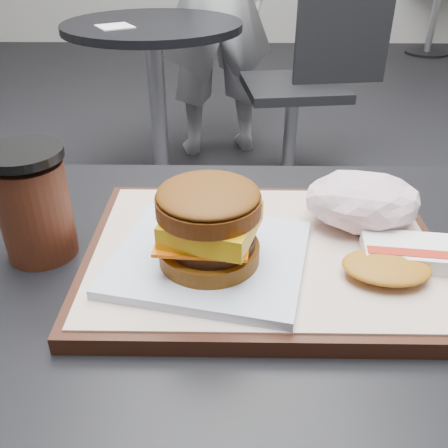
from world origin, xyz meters
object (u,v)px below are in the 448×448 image
(breakfast_sandwich, at_px, (209,233))
(crumpled_wrapper, at_px, (363,201))
(coffee_cup, at_px, (34,205))
(neighbor_chair, at_px, (310,75))
(serving_tray, at_px, (264,254))
(neighbor_table, at_px, (156,74))
(customer_table, at_px, (263,412))
(hash_brown, at_px, (398,258))

(breakfast_sandwich, height_order, crumpled_wrapper, breakfast_sandwich)
(coffee_cup, relative_size, neighbor_chair, 0.14)
(crumpled_wrapper, distance_m, coffee_cup, 0.36)
(serving_tray, distance_m, neighbor_table, 1.65)
(serving_tray, xyz_separation_m, crumpled_wrapper, (0.11, 0.05, 0.04))
(crumpled_wrapper, bearing_deg, coffee_cup, -174.26)
(neighbor_chair, bearing_deg, serving_tray, -99.89)
(customer_table, relative_size, neighbor_chair, 0.91)
(hash_brown, relative_size, neighbor_table, 0.16)
(crumpled_wrapper, relative_size, neighbor_chair, 0.15)
(breakfast_sandwich, relative_size, neighbor_chair, 0.25)
(customer_table, relative_size, coffee_cup, 6.43)
(coffee_cup, height_order, neighbor_table, coffee_cup)
(serving_tray, bearing_deg, neighbor_chair, 80.11)
(customer_table, bearing_deg, breakfast_sandwich, 164.72)
(breakfast_sandwich, distance_m, coffee_cup, 0.20)
(customer_table, relative_size, crumpled_wrapper, 6.18)
(customer_table, height_order, serving_tray, serving_tray)
(serving_tray, bearing_deg, neighbor_table, 102.20)
(serving_tray, relative_size, crumpled_wrapper, 2.94)
(serving_tray, height_order, hash_brown, hash_brown)
(serving_tray, bearing_deg, hash_brown, -14.48)
(hash_brown, bearing_deg, neighbor_chair, 84.50)
(serving_tray, distance_m, crumpled_wrapper, 0.13)
(serving_tray, bearing_deg, customer_table, -85.16)
(serving_tray, xyz_separation_m, hash_brown, (0.13, -0.03, 0.02))
(serving_tray, bearing_deg, breakfast_sandwich, -148.77)
(customer_table, height_order, breakfast_sandwich, breakfast_sandwich)
(coffee_cup, bearing_deg, neighbor_chair, 72.34)
(neighbor_table, bearing_deg, customer_table, -78.02)
(crumpled_wrapper, height_order, coffee_cup, coffee_cup)
(neighbor_table, bearing_deg, neighbor_chair, 12.15)
(customer_table, distance_m, hash_brown, 0.25)
(crumpled_wrapper, height_order, neighbor_table, crumpled_wrapper)
(breakfast_sandwich, bearing_deg, serving_tray, 31.23)
(serving_tray, height_order, neighbor_chair, neighbor_chair)
(customer_table, distance_m, crumpled_wrapper, 0.28)
(coffee_cup, bearing_deg, serving_tray, -3.49)
(breakfast_sandwich, xyz_separation_m, neighbor_table, (-0.29, 1.63, -0.28))
(crumpled_wrapper, bearing_deg, serving_tray, -155.78)
(serving_tray, xyz_separation_m, breakfast_sandwich, (-0.06, -0.03, 0.05))
(hash_brown, bearing_deg, crumpled_wrapper, 102.37)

